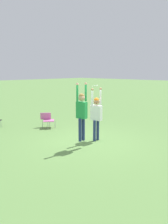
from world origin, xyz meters
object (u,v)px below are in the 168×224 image
Objects in this scene: person_defending at (96,113)px; camping_chair_0 at (48,119)px; person_jumping at (82,110)px; frisbee at (95,86)px.

camping_chair_0 is at bearing 170.71° from person_defending.
person_jumping reaches higher than camping_chair_0.
camping_chair_0 is (0.98, 3.51, -1.04)m from person_jumping.
person_defending is at bearing -90.00° from person_jumping.
frisbee is (-0.46, -0.30, 1.16)m from person_defending.
person_defending is at bearing 33.13° from frisbee.
person_jumping is 3.79m from camping_chair_0.
person_defending is (1.10, 0.22, -0.28)m from person_jumping.
person_jumping is at bearing -90.00° from person_defending.
frisbee is at bearing 123.30° from camping_chair_0.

